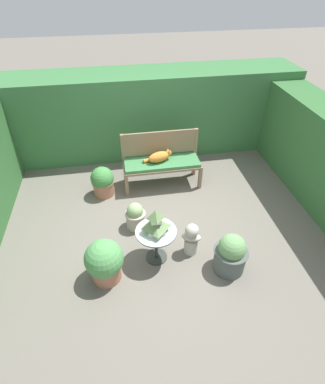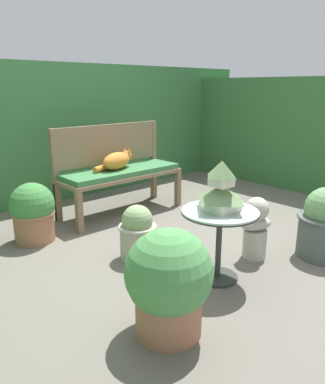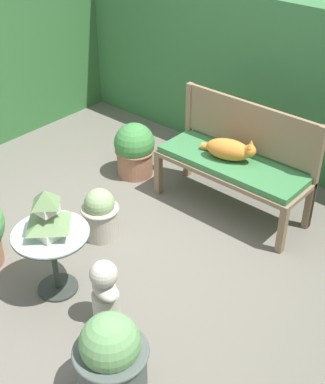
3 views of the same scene
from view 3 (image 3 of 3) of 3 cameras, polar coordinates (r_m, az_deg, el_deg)
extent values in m
plane|color=#666056|center=(4.49, -2.64, -6.77)|extent=(30.00, 30.00, 0.00)
cube|color=#38703D|center=(5.83, 14.33, 11.89)|extent=(6.40, 1.01, 1.69)
cube|color=#7F664C|center=(5.13, -0.45, 1.91)|extent=(0.06, 0.06, 0.42)
cube|color=#7F664C|center=(4.50, 12.63, -4.09)|extent=(0.06, 0.06, 0.42)
cube|color=#7F664C|center=(5.42, 2.70, 3.79)|extent=(0.06, 0.06, 0.42)
cube|color=#7F664C|center=(4.84, 15.31, -1.58)|extent=(0.06, 0.06, 0.42)
cube|color=#7F664C|center=(4.81, 7.39, 2.52)|extent=(1.42, 0.51, 0.04)
cube|color=#387542|center=(4.79, 7.44, 3.01)|extent=(1.36, 0.47, 0.06)
cube|color=#7F664C|center=(5.30, 2.84, 6.52)|extent=(0.06, 0.06, 0.99)
cube|color=#7F664C|center=(4.69, 15.90, 1.32)|extent=(0.06, 0.06, 0.99)
cube|color=#7F664C|center=(4.83, 9.27, 6.93)|extent=(1.36, 0.04, 0.45)
ellipsoid|color=orange|center=(4.75, 7.01, 4.52)|extent=(0.44, 0.30, 0.19)
sphere|color=orange|center=(4.70, 9.29, 4.36)|extent=(0.11, 0.11, 0.11)
cone|color=orange|center=(4.69, 9.46, 5.24)|extent=(0.04, 0.04, 0.05)
cone|color=orange|center=(4.64, 9.26, 4.91)|extent=(0.04, 0.04, 0.05)
cylinder|color=orange|center=(4.89, 5.45, 4.70)|extent=(0.23, 0.13, 0.07)
cylinder|color=#2D332D|center=(4.26, -11.06, -9.95)|extent=(0.31, 0.31, 0.02)
cylinder|color=#2D332D|center=(4.09, -11.44, -7.35)|extent=(0.04, 0.04, 0.53)
cylinder|color=silver|center=(3.92, -11.88, -4.34)|extent=(0.56, 0.56, 0.01)
torus|color=#2D332D|center=(3.93, -11.86, -4.48)|extent=(0.57, 0.57, 0.02)
cube|color=silver|center=(3.90, -11.95, -3.84)|extent=(0.22, 0.22, 0.07)
pyramid|color=#668451|center=(3.84, -12.10, -2.77)|extent=(0.30, 0.30, 0.11)
cube|color=silver|center=(3.79, -12.26, -1.71)|extent=(0.14, 0.14, 0.07)
pyramid|color=#668451|center=(3.74, -12.42, -0.56)|extent=(0.19, 0.19, 0.12)
cylinder|color=#B7B2A3|center=(3.90, -6.01, -12.09)|extent=(0.20, 0.20, 0.25)
ellipsoid|color=#B7B2A3|center=(3.78, -6.17, -10.19)|extent=(0.32, 0.25, 0.11)
sphere|color=#B7B2A3|center=(3.69, -6.30, -8.71)|extent=(0.20, 0.20, 0.20)
cylinder|color=#9E664C|center=(5.48, -2.96, 3.26)|extent=(0.36, 0.36, 0.28)
torus|color=#9E664C|center=(5.41, -3.00, 4.45)|extent=(0.40, 0.40, 0.03)
sphere|color=#3D7F3D|center=(5.37, -3.02, 5.23)|extent=(0.41, 0.41, 0.41)
cylinder|color=#ADA393|center=(4.64, -6.59, -3.15)|extent=(0.30, 0.30, 0.29)
torus|color=#ADA393|center=(4.56, -6.70, -1.79)|extent=(0.33, 0.33, 0.03)
sphere|color=#89A870|center=(4.52, -6.75, -1.20)|extent=(0.26, 0.26, 0.26)
cylinder|color=#4C5651|center=(3.47, -5.40, -18.37)|extent=(0.43, 0.43, 0.36)
torus|color=#4C5651|center=(3.34, -5.56, -16.58)|extent=(0.47, 0.47, 0.03)
sphere|color=#66995B|center=(3.28, -5.64, -15.72)|extent=(0.37, 0.37, 0.37)
camera|label=1|loc=(3.21, -77.32, 20.41)|focal=28.00mm
camera|label=2|loc=(4.86, -44.71, 5.76)|focal=35.00mm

